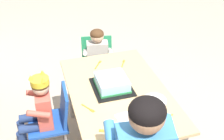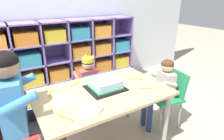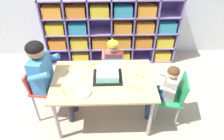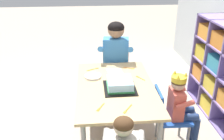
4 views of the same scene
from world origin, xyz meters
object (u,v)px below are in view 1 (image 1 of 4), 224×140
at_px(activity_table, 118,97).
at_px(child_with_crown, 38,108).
at_px(fork_at_table_front_edge, 98,64).
at_px(birthday_cake_on_tray, 112,83).
at_px(guest_at_table_side, 98,58).
at_px(paper_plate_stack, 155,101).
at_px(classroom_chair_guest_side, 98,63).
at_px(fork_scattered_mid_table, 107,131).
at_px(classroom_chair_blue, 54,119).
at_px(fork_near_child_seat, 123,63).
at_px(fork_by_napkin, 165,120).
at_px(fork_near_cake_tray, 89,109).

bearing_deg(activity_table, child_with_crown, 78.11).
bearing_deg(fork_at_table_front_edge, birthday_cake_on_tray, 36.59).
bearing_deg(guest_at_table_side, child_with_crown, -126.17).
height_order(paper_plate_stack, fork_at_table_front_edge, paper_plate_stack).
xyz_separation_m(classroom_chair_guest_side, paper_plate_stack, (-1.04, -0.17, 0.25)).
bearing_deg(fork_at_table_front_edge, child_with_crown, -29.00).
relative_size(classroom_chair_guest_side, fork_scattered_mid_table, 5.32).
distance_m(child_with_crown, classroom_chair_guest_side, 0.96).
distance_m(activity_table, classroom_chair_guest_side, 0.84).
xyz_separation_m(activity_table, classroom_chair_blue, (0.13, 0.50, -0.21)).
relative_size(fork_near_child_seat, fork_scattered_mid_table, 0.96).
bearing_deg(fork_by_napkin, paper_plate_stack, 59.04).
height_order(classroom_chair_guest_side, fork_near_cake_tray, classroom_chair_guest_side).
bearing_deg(fork_by_napkin, fork_scattered_mid_table, 150.37).
distance_m(child_with_crown, fork_at_table_front_edge, 0.64).
height_order(classroom_chair_blue, fork_near_child_seat, fork_near_child_seat).
height_order(birthday_cake_on_tray, fork_near_child_seat, birthday_cake_on_tray).
xyz_separation_m(guest_at_table_side, paper_plate_stack, (-0.93, -0.19, 0.13)).
bearing_deg(activity_table, paper_plate_stack, -135.00).
bearing_deg(paper_plate_stack, birthday_cake_on_tray, 43.30).
relative_size(activity_table, fork_at_table_front_edge, 8.94).
height_order(child_with_crown, guest_at_table_side, child_with_crown).
bearing_deg(paper_plate_stack, child_with_crown, 67.54).
bearing_deg(child_with_crown, fork_scattered_mid_table, 39.84).
xyz_separation_m(fork_by_napkin, fork_at_table_front_edge, (0.83, 0.25, 0.00)).
relative_size(fork_near_child_seat, fork_by_napkin, 0.87).
xyz_separation_m(child_with_crown, fork_near_cake_tray, (-0.28, -0.35, 0.14)).
xyz_separation_m(activity_table, guest_at_table_side, (0.72, -0.02, -0.06)).
bearing_deg(guest_at_table_side, fork_near_child_seat, -57.02).
xyz_separation_m(fork_near_cake_tray, fork_by_napkin, (-0.26, -0.47, 0.00)).
bearing_deg(fork_scattered_mid_table, fork_by_napkin, 22.25).
distance_m(birthday_cake_on_tray, paper_plate_stack, 0.36).
relative_size(paper_plate_stack, fork_near_cake_tray, 1.53).
relative_size(guest_at_table_side, paper_plate_stack, 4.69).
bearing_deg(activity_table, fork_by_napkin, -154.06).
xyz_separation_m(child_with_crown, fork_scattered_mid_table, (-0.53, -0.41, 0.14)).
height_order(activity_table, fork_scattered_mid_table, fork_scattered_mid_table).
bearing_deg(birthday_cake_on_tray, fork_scattered_mid_table, 159.96).
xyz_separation_m(classroom_chair_guest_side, fork_near_child_seat, (-0.45, -0.13, 0.24)).
height_order(fork_near_child_seat, fork_near_cake_tray, same).
relative_size(classroom_chair_blue, paper_plate_stack, 3.66).
bearing_deg(birthday_cake_on_tray, fork_at_table_front_edge, 2.79).
height_order(fork_near_cake_tray, fork_by_napkin, same).
bearing_deg(fork_by_napkin, activity_table, 87.94).
distance_m(classroom_chair_blue, fork_scattered_mid_table, 0.67).
distance_m(birthday_cake_on_tray, fork_at_table_front_edge, 0.37).
xyz_separation_m(birthday_cake_on_tray, fork_near_child_seat, (0.32, -0.20, -0.04)).
distance_m(activity_table, fork_near_child_seat, 0.41).
bearing_deg(paper_plate_stack, fork_scattered_mid_table, 114.84).
bearing_deg(fork_near_child_seat, child_with_crown, -44.16).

